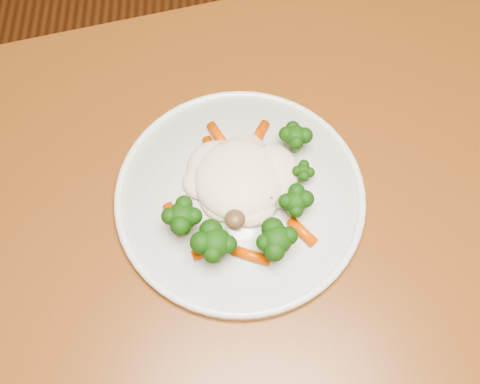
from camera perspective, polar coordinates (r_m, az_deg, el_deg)
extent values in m
cube|color=brown|center=(0.70, -6.13, -7.68)|extent=(1.26, 0.99, 0.04)
cube|color=brown|center=(1.26, 15.00, 5.63)|extent=(0.07, 0.07, 0.71)
cylinder|color=silver|center=(0.70, 0.00, -0.50)|extent=(0.29, 0.29, 0.01)
ellipsoid|color=#F8ECC7|center=(0.68, -0.02, 1.72)|extent=(0.12, 0.11, 0.05)
ellipsoid|color=black|center=(0.66, -5.42, -2.77)|extent=(0.05, 0.05, 0.05)
ellipsoid|color=black|center=(0.65, -2.36, -5.27)|extent=(0.06, 0.06, 0.05)
ellipsoid|color=black|center=(0.65, 3.44, -4.96)|extent=(0.05, 0.05, 0.05)
ellipsoid|color=black|center=(0.67, 5.21, -1.30)|extent=(0.04, 0.04, 0.04)
ellipsoid|color=black|center=(0.70, 5.96, 1.70)|extent=(0.03, 0.03, 0.03)
ellipsoid|color=black|center=(0.71, 5.21, 4.87)|extent=(0.04, 0.04, 0.04)
cylinder|color=#E55505|center=(0.73, -1.92, 5.12)|extent=(0.03, 0.05, 0.01)
cylinder|color=#E55505|center=(0.72, 1.51, 4.57)|extent=(0.03, 0.04, 0.01)
cylinder|color=#E55505|center=(0.71, 3.98, 2.13)|extent=(0.04, 0.02, 0.01)
cylinder|color=#E55505|center=(0.68, -6.23, -2.56)|extent=(0.03, 0.04, 0.01)
cylinder|color=#E55505|center=(0.67, -2.67, -5.39)|extent=(0.05, 0.03, 0.01)
cylinder|color=#E55505|center=(0.66, 1.08, -6.04)|extent=(0.04, 0.03, 0.01)
cylinder|color=#E55505|center=(0.68, 5.91, -3.76)|extent=(0.03, 0.04, 0.01)
cylinder|color=#E55505|center=(0.68, 2.75, 0.74)|extent=(0.01, 0.04, 0.01)
cylinder|color=#E55505|center=(0.70, -0.32, 2.59)|extent=(0.03, 0.04, 0.01)
cylinder|color=#E55505|center=(0.72, -2.52, 3.75)|extent=(0.03, 0.04, 0.01)
cylinder|color=#E55505|center=(0.73, 1.63, 5.16)|extent=(0.03, 0.05, 0.01)
ellipsoid|color=brown|center=(0.68, 0.71, 0.73)|extent=(0.03, 0.03, 0.02)
ellipsoid|color=brown|center=(0.68, 1.87, 0.45)|extent=(0.02, 0.02, 0.02)
ellipsoid|color=brown|center=(0.68, -1.71, 0.99)|extent=(0.02, 0.02, 0.01)
ellipsoid|color=brown|center=(0.66, -0.49, -2.56)|extent=(0.02, 0.02, 0.02)
ellipsoid|color=brown|center=(0.68, 0.74, 0.93)|extent=(0.02, 0.02, 0.02)
cube|color=tan|center=(0.71, -0.75, 4.21)|extent=(0.03, 0.02, 0.01)
cube|color=tan|center=(0.71, 1.37, 4.47)|extent=(0.03, 0.03, 0.01)
cube|color=tan|center=(0.70, -2.16, 2.82)|extent=(0.02, 0.02, 0.01)
cube|color=tan|center=(0.70, -1.43, 3.67)|extent=(0.02, 0.02, 0.01)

